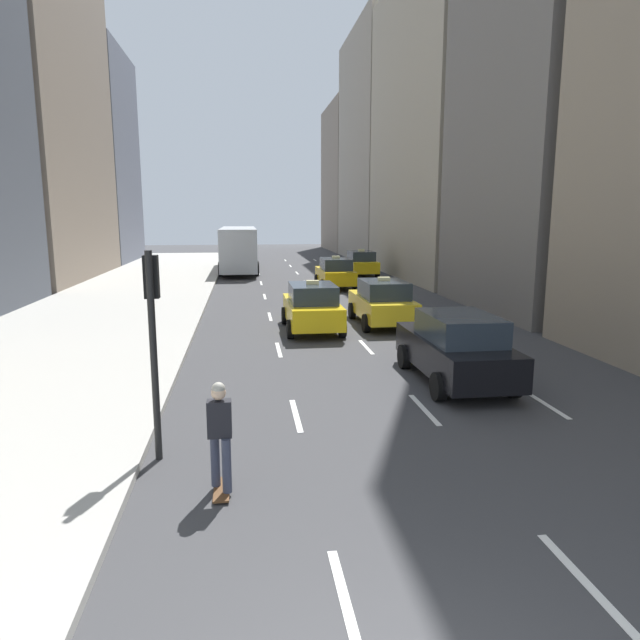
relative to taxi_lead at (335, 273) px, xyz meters
name	(u,v)px	position (x,y,z in m)	size (l,w,h in m)	color
sidewalk_left	(133,295)	(-11.00, -2.05, -0.81)	(8.00, 66.00, 0.15)	#ADAAA3
lane_markings	(326,304)	(-1.40, -6.05, -0.87)	(5.72, 56.00, 0.01)	white
building_row_right	(458,78)	(8.00, 2.87, 11.49)	(6.00, 72.76, 32.82)	gray
taxi_lead	(335,273)	(0.00, 0.00, 0.00)	(2.02, 4.40, 1.87)	yellow
taxi_second	(361,263)	(2.80, 6.42, 0.00)	(2.02, 4.40, 1.87)	yellow
taxi_third	(312,307)	(-2.80, -12.16, 0.00)	(2.02, 4.40, 1.87)	yellow
taxi_fourth	(382,302)	(0.00, -11.40, 0.00)	(2.02, 4.40, 1.87)	yellow
sedan_black_near	(456,348)	(0.00, -19.16, 0.02)	(2.02, 4.58, 1.78)	black
city_bus	(238,248)	(-5.61, 10.66, 0.91)	(2.80, 11.61, 3.25)	#B7BCC1
skateboarder	(220,433)	(-5.63, -24.29, 0.08)	(0.36, 0.80, 1.75)	brown
traffic_light_pole	(153,321)	(-6.75, -22.82, 1.53)	(0.24, 0.42, 3.60)	black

